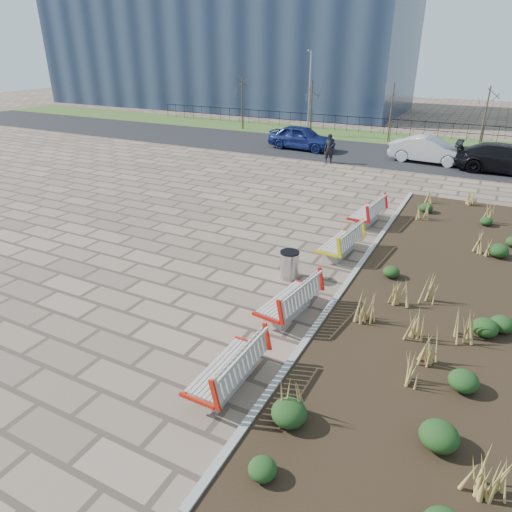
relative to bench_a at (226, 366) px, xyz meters
The scene contains 21 objects.
ground 3.27m from the bench_a, 158.18° to the left, with size 120.00×120.00×0.00m, color #7A6454.
planting_bed 7.02m from the bench_a, 62.34° to the left, with size 4.50×18.00×0.10m, color black.
planting_curb 6.28m from the bench_a, 81.56° to the left, with size 0.16×18.00×0.15m, color gray.
grass_verge_far 29.36m from the bench_a, 95.87° to the left, with size 80.00×5.00×0.04m, color #33511E.
road 23.40m from the bench_a, 97.37° to the left, with size 80.00×7.00×0.02m, color black.
bench_a is the anchor object (origin of this frame).
bench_b 3.09m from the bench_a, 90.00° to the left, with size 0.90×2.10×1.00m, color red, non-canonical shape.
bench_c 7.31m from the bench_a, 90.00° to the left, with size 0.90×2.10×1.00m, color yellow, non-canonical shape.
bench_d 10.69m from the bench_a, 90.00° to the left, with size 0.90×2.10×1.00m, color #AE0B11, non-canonical shape.
litter_bin 5.05m from the bench_a, 98.96° to the left, with size 0.56×0.56×0.85m, color #B2B2B7.
pedestrian 20.13m from the bench_a, 103.35° to the left, with size 0.62×0.41×1.69m, color black.
car_blue 23.71m from the bench_a, 108.63° to the left, with size 1.82×4.52×1.54m, color navy.
car_silver 22.38m from the bench_a, 88.55° to the left, with size 1.57×4.49×1.48m, color #B0B1B8.
car_black 22.29m from the bench_a, 78.02° to the left, with size 2.13×5.25×1.52m, color black.
tree_a 31.54m from the bench_a, 118.44° to the left, with size 1.40×1.40×4.00m, color #4C3D2D, non-canonical shape.
tree_b 29.17m from the bench_a, 108.00° to the left, with size 1.40×1.40×4.00m, color #4C3D2D, non-canonical shape.
tree_c 27.91m from the bench_a, 96.18° to the left, with size 1.40×1.40×4.00m, color #4C3D2D, non-canonical shape.
tree_d 27.91m from the bench_a, 83.82° to the left, with size 1.40×1.40×4.00m, color #4C3D2D, non-canonical shape.
lamp_west 28.76m from the bench_a, 108.31° to the left, with size 0.24×0.60×6.00m, color gray, non-canonical shape.
railing_fence 30.85m from the bench_a, 95.58° to the left, with size 44.00×0.10×1.20m, color black, non-canonical shape.
building_glass 48.70m from the bench_a, 121.25° to the left, with size 40.00×14.00×15.00m, color #192338.
Camera 1 is at (6.96, -7.49, 6.39)m, focal length 32.00 mm.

